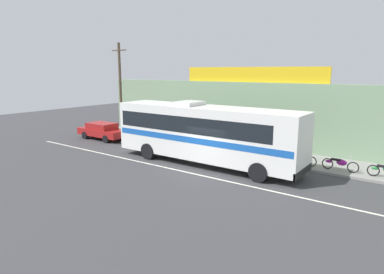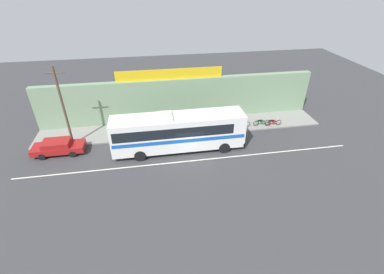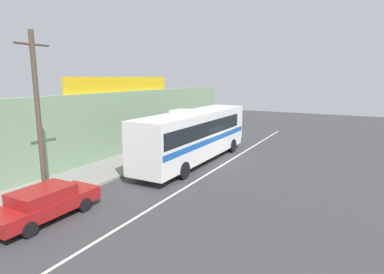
{
  "view_description": "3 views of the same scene",
  "coord_description": "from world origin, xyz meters",
  "px_view_note": "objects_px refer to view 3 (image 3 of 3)",
  "views": [
    {
      "loc": [
        10.09,
        -15.19,
        5.66
      ],
      "look_at": [
        -2.4,
        1.99,
        1.38
      ],
      "focal_mm": 31.08,
      "sensor_mm": 36.0,
      "label": 1
    },
    {
      "loc": [
        -3.21,
        -20.08,
        14.59
      ],
      "look_at": [
        0.32,
        0.79,
        1.52
      ],
      "focal_mm": 25.34,
      "sensor_mm": 36.0,
      "label": 2
    },
    {
      "loc": [
        -19.94,
        -8.92,
        5.87
      ],
      "look_at": [
        0.44,
        2.16,
        1.49
      ],
      "focal_mm": 29.7,
      "sensor_mm": 36.0,
      "label": 3
    }
  ],
  "objects_px": {
    "utility_pole": "(38,117)",
    "motorcycle_red": "(220,130)",
    "parked_car": "(45,203)",
    "motorcycle_black": "(213,131)",
    "motorcycle_orange": "(193,139)",
    "motorcycle_blue": "(203,135)",
    "pedestrian_far_right": "(156,137)",
    "intercity_bus": "(194,133)",
    "pedestrian_by_curb": "(163,135)"
  },
  "relations": [
    {
      "from": "motorcycle_black",
      "to": "motorcycle_blue",
      "type": "xyz_separation_m",
      "value": [
        -2.29,
        -0.03,
        0.0
      ]
    },
    {
      "from": "utility_pole",
      "to": "motorcycle_red",
      "type": "relative_size",
      "value": 4.2
    },
    {
      "from": "pedestrian_by_curb",
      "to": "motorcycle_orange",
      "type": "bearing_deg",
      "value": -36.64
    },
    {
      "from": "pedestrian_far_right",
      "to": "motorcycle_red",
      "type": "bearing_deg",
      "value": -10.98
    },
    {
      "from": "utility_pole",
      "to": "intercity_bus",
      "type": "bearing_deg",
      "value": -13.91
    },
    {
      "from": "parked_car",
      "to": "intercity_bus",
      "type": "bearing_deg",
      "value": -6.27
    },
    {
      "from": "intercity_bus",
      "to": "motorcycle_red",
      "type": "relative_size",
      "value": 6.6
    },
    {
      "from": "parked_car",
      "to": "pedestrian_by_curb",
      "type": "height_order",
      "value": "pedestrian_by_curb"
    },
    {
      "from": "motorcycle_blue",
      "to": "motorcycle_orange",
      "type": "distance_m",
      "value": 2.18
    },
    {
      "from": "motorcycle_blue",
      "to": "pedestrian_by_curb",
      "type": "height_order",
      "value": "pedestrian_by_curb"
    },
    {
      "from": "motorcycle_orange",
      "to": "pedestrian_by_curb",
      "type": "bearing_deg",
      "value": 143.36
    },
    {
      "from": "parked_car",
      "to": "pedestrian_by_curb",
      "type": "relative_size",
      "value": 2.81
    },
    {
      "from": "utility_pole",
      "to": "motorcycle_black",
      "type": "relative_size",
      "value": 4.06
    },
    {
      "from": "motorcycle_blue",
      "to": "pedestrian_far_right",
      "type": "relative_size",
      "value": 1.15
    },
    {
      "from": "motorcycle_orange",
      "to": "pedestrian_by_curb",
      "type": "relative_size",
      "value": 1.15
    },
    {
      "from": "motorcycle_red",
      "to": "pedestrian_far_right",
      "type": "bearing_deg",
      "value": 169.02
    },
    {
      "from": "motorcycle_black",
      "to": "motorcycle_orange",
      "type": "relative_size",
      "value": 1.01
    },
    {
      "from": "pedestrian_far_right",
      "to": "pedestrian_by_curb",
      "type": "relative_size",
      "value": 1.04
    },
    {
      "from": "motorcycle_black",
      "to": "pedestrian_by_curb",
      "type": "distance_m",
      "value": 6.94
    },
    {
      "from": "motorcycle_red",
      "to": "pedestrian_by_curb",
      "type": "height_order",
      "value": "pedestrian_by_curb"
    },
    {
      "from": "utility_pole",
      "to": "pedestrian_by_curb",
      "type": "xyz_separation_m",
      "value": [
        12.76,
        2.0,
        -3.04
      ]
    },
    {
      "from": "intercity_bus",
      "to": "motorcycle_orange",
      "type": "xyz_separation_m",
      "value": [
        5.03,
        2.78,
        -1.5
      ]
    },
    {
      "from": "motorcycle_red",
      "to": "motorcycle_blue",
      "type": "bearing_deg",
      "value": 176.79
    },
    {
      "from": "motorcycle_black",
      "to": "pedestrian_by_curb",
      "type": "height_order",
      "value": "pedestrian_by_curb"
    },
    {
      "from": "motorcycle_blue",
      "to": "motorcycle_orange",
      "type": "xyz_separation_m",
      "value": [
        -2.18,
        -0.1,
        0.0
      ]
    },
    {
      "from": "motorcycle_black",
      "to": "pedestrian_far_right",
      "type": "bearing_deg",
      "value": 168.92
    },
    {
      "from": "utility_pole",
      "to": "motorcycle_black",
      "type": "bearing_deg",
      "value": 1.29
    },
    {
      "from": "pedestrian_by_curb",
      "to": "motorcycle_red",
      "type": "bearing_deg",
      "value": -12.62
    },
    {
      "from": "intercity_bus",
      "to": "motorcycle_orange",
      "type": "relative_size",
      "value": 6.45
    },
    {
      "from": "intercity_bus",
      "to": "utility_pole",
      "type": "relative_size",
      "value": 1.57
    },
    {
      "from": "intercity_bus",
      "to": "motorcycle_blue",
      "type": "xyz_separation_m",
      "value": [
        7.21,
        2.88,
        -1.5
      ]
    },
    {
      "from": "utility_pole",
      "to": "motorcycle_red",
      "type": "distance_m",
      "value": 21.04
    },
    {
      "from": "motorcycle_red",
      "to": "intercity_bus",
      "type": "bearing_deg",
      "value": -165.96
    },
    {
      "from": "motorcycle_black",
      "to": "pedestrian_by_curb",
      "type": "xyz_separation_m",
      "value": [
        -6.74,
        1.56,
        0.52
      ]
    },
    {
      "from": "motorcycle_orange",
      "to": "motorcycle_red",
      "type": "bearing_deg",
      "value": -0.96
    },
    {
      "from": "motorcycle_blue",
      "to": "pedestrian_far_right",
      "type": "height_order",
      "value": "pedestrian_far_right"
    },
    {
      "from": "motorcycle_orange",
      "to": "utility_pole",
      "type": "bearing_deg",
      "value": -178.83
    },
    {
      "from": "parked_car",
      "to": "motorcycle_red",
      "type": "xyz_separation_m",
      "value": [
        21.71,
        1.48,
        -0.17
      ]
    },
    {
      "from": "parked_car",
      "to": "motorcycle_red",
      "type": "distance_m",
      "value": 21.76
    },
    {
      "from": "motorcycle_red",
      "to": "pedestrian_by_curb",
      "type": "distance_m",
      "value": 8.19
    },
    {
      "from": "motorcycle_red",
      "to": "pedestrian_by_curb",
      "type": "relative_size",
      "value": 1.13
    },
    {
      "from": "parked_car",
      "to": "pedestrian_far_right",
      "type": "xyz_separation_m",
      "value": [
        12.7,
        3.23,
        0.39
      ]
    },
    {
      "from": "motorcycle_orange",
      "to": "pedestrian_far_right",
      "type": "xyz_separation_m",
      "value": [
        -3.3,
        1.65,
        0.57
      ]
    },
    {
      "from": "parked_car",
      "to": "motorcycle_black",
      "type": "distance_m",
      "value": 20.54
    },
    {
      "from": "parked_car",
      "to": "pedestrian_by_curb",
      "type": "bearing_deg",
      "value": 13.38
    },
    {
      "from": "motorcycle_black",
      "to": "pedestrian_far_right",
      "type": "relative_size",
      "value": 1.12
    },
    {
      "from": "motorcycle_orange",
      "to": "motorcycle_blue",
      "type": "bearing_deg",
      "value": 2.69
    },
    {
      "from": "pedestrian_far_right",
      "to": "utility_pole",
      "type": "bearing_deg",
      "value": -170.51
    },
    {
      "from": "parked_car",
      "to": "motorcycle_orange",
      "type": "bearing_deg",
      "value": 5.62
    },
    {
      "from": "motorcycle_orange",
      "to": "pedestrian_by_curb",
      "type": "height_order",
      "value": "pedestrian_by_curb"
    }
  ]
}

